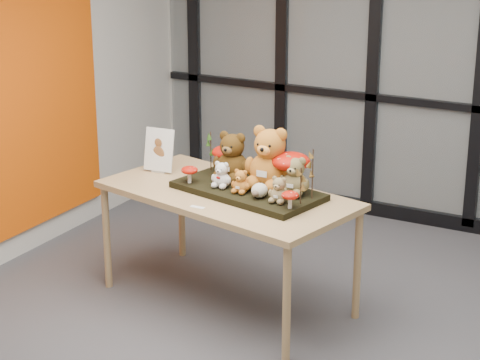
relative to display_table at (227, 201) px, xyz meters
The scene contains 24 objects.
floor 1.07m from the display_table, 28.44° to the right, with size 5.00×5.00×0.00m, color #4B4B4F.
room_shell 1.22m from the display_table, 28.44° to the right, with size 5.00×5.00×5.00m.
glass_partition 2.31m from the display_table, 71.98° to the left, with size 4.90×0.06×2.78m.
orange_panel 1.91m from the display_table, behind, with size 0.02×2.00×2.40m, color #E75108.
display_table is the anchor object (origin of this frame).
diorama_tray 0.17m from the display_table, 14.13° to the left, with size 0.98×0.49×0.04m, color black.
bear_pooh_yellow 0.44m from the display_table, 24.70° to the left, with size 0.35×0.31×0.45m, color #BC6D21, non-canonical shape.
bear_brown_medium 0.33m from the display_table, 104.98° to the left, with size 0.28×0.25×0.36m, color #41290C, non-canonical shape.
bear_tan_back 0.53m from the display_table, ahead, with size 0.21×0.19×0.28m, color olive, non-canonical shape.
bear_small_yellow 0.25m from the display_table, 26.54° to the right, with size 0.13×0.12×0.17m, color #C67024, non-canonical shape.
bear_white_bow 0.21m from the display_table, 125.27° to the right, with size 0.15×0.13×0.19m, color white, non-canonical shape.
bear_beige_small 0.50m from the display_table, 15.12° to the right, with size 0.14×0.13×0.18m, color olive, non-canonical shape.
plush_cream_hedgehog 0.35m from the display_table, 18.66° to the right, with size 0.08×0.07×0.10m, color beige, non-canonical shape.
mushroom_back_left 0.34m from the display_table, 119.48° to the left, with size 0.20×0.20×0.22m, color #A81005, non-canonical shape.
mushroom_back_right 0.49m from the display_table, 16.68° to the left, with size 0.25×0.25×0.28m, color #A81005, non-canonical shape.
mushroom_front_left 0.31m from the display_table, 167.39° to the right, with size 0.11×0.11×0.13m, color #A81005, non-canonical shape.
mushroom_front_right 0.60m from the display_table, 18.85° to the right, with size 0.11×0.11×0.12m, color #A81005, non-canonical shape.
sprig_green_far_left 0.45m from the display_table, 136.60° to the left, with size 0.05×0.05×0.28m, color #103C0D, non-canonical shape.
sprig_green_mid_left 0.38m from the display_table, 110.55° to the left, with size 0.05×0.05×0.28m, color #103C0D, non-canonical shape.
sprig_dry_far_right 0.65m from the display_table, ahead, with size 0.05×0.05×0.32m, color brown, non-canonical shape.
sprig_dry_mid_right 0.62m from the display_table, ahead, with size 0.05×0.05×0.24m, color brown, non-canonical shape.
sprig_green_centre 0.33m from the display_table, 60.42° to the left, with size 0.05×0.05×0.18m, color #103C0D, non-canonical shape.
sign_holder 0.69m from the display_table, 165.84° to the left, with size 0.23×0.09×0.31m.
label_card 0.35m from the display_table, 93.56° to the right, with size 0.10×0.03×0.00m, color white.
Camera 1 is at (1.98, -4.38, 2.69)m, focal length 65.00 mm.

